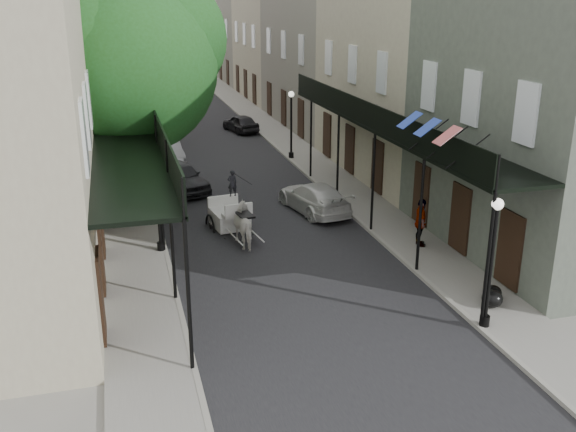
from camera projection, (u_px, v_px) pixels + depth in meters
ground at (321, 315)px, 18.66m from camera, size 140.00×140.00×0.00m
road at (213, 156)px, 36.88m from camera, size 8.00×90.00×0.01m
sidewalk_left at (124, 161)px, 35.61m from camera, size 2.20×90.00×0.12m
sidewalk_right at (297, 150)px, 38.11m from camera, size 2.20×90.00×0.12m
building_row_left at (57, 51)px, 42.13m from camera, size 5.00×80.00×10.50m
building_row_right at (307, 46)px, 46.41m from camera, size 5.00×80.00×10.50m
gallery_left at (132, 138)px, 22.49m from camera, size 2.20×18.05×4.88m
gallery_right at (384, 124)px, 24.88m from camera, size 2.20×18.05×4.88m
tree_near at (139, 58)px, 24.75m from camera, size 7.31×6.80×9.63m
tree_far at (127, 48)px, 37.71m from camera, size 6.45×6.00×8.61m
lamppost_right_near at (491, 261)px, 17.18m from camera, size 0.32×0.32×3.71m
lamppost_left at (158, 199)px, 22.43m from camera, size 0.32×0.32×3.71m
lamppost_right_far at (291, 124)px, 35.41m from camera, size 0.32×0.32×3.71m
horse at (246, 226)px, 23.64m from camera, size 1.06×1.88×1.50m
carriage at (226, 202)px, 25.59m from camera, size 1.73×2.37×2.51m
pedestrian_walking at (166, 192)px, 27.04m from camera, size 1.08×0.97×1.85m
pedestrian_sidewalk_left at (141, 160)px, 32.48m from camera, size 0.99×0.59×1.51m
pedestrian_sidewalk_right at (421, 223)px, 23.17m from camera, size 0.70×1.12×1.78m
car_left_near at (179, 177)px, 30.12m from camera, size 2.89×4.43×1.40m
car_left_mid at (167, 151)px, 35.34m from camera, size 1.66×3.97×1.27m
car_left_far at (139, 116)px, 45.02m from camera, size 3.44×5.47×1.41m
car_right_near at (314, 198)px, 27.30m from camera, size 2.50×4.58×1.26m
car_right_far at (241, 123)px, 43.14m from camera, size 2.20×3.76×1.20m
trash_bags at (492, 296)px, 18.99m from camera, size 0.88×1.03×0.52m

